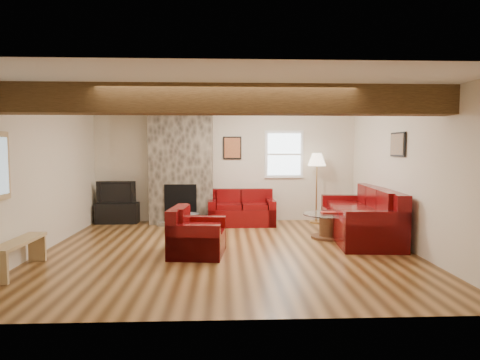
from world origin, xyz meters
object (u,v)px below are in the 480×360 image
(sofa_three, at_px, (359,213))
(tv_cabinet, at_px, (118,213))
(loveseat, at_px, (241,207))
(television, at_px, (117,192))
(armchair_red, at_px, (198,231))
(floor_lamp, at_px, (317,163))
(coffee_table, at_px, (328,226))

(sofa_three, distance_m, tv_cabinet, 5.23)
(loveseat, relative_size, tv_cabinet, 1.57)
(sofa_three, bearing_deg, television, -104.71)
(sofa_three, bearing_deg, armchair_red, -65.46)
(tv_cabinet, xyz_separation_m, floor_lamp, (4.50, -0.14, 1.12))
(tv_cabinet, bearing_deg, loveseat, -6.14)
(armchair_red, xyz_separation_m, coffee_table, (2.38, 1.09, -0.14))
(loveseat, distance_m, television, 2.83)
(armchair_red, relative_size, tv_cabinet, 1.01)
(loveseat, bearing_deg, coffee_table, -42.31)
(coffee_table, bearing_deg, loveseat, 138.02)
(tv_cabinet, bearing_deg, coffee_table, -21.45)
(armchair_red, xyz_separation_m, television, (-1.98, 2.80, 0.33))
(sofa_three, xyz_separation_m, floor_lamp, (-0.43, 1.60, 0.88))
(sofa_three, height_order, television, television)
(tv_cabinet, bearing_deg, television, 0.00)
(armchair_red, height_order, coffee_table, armchair_red)
(armchair_red, height_order, tv_cabinet, armchair_red)
(loveseat, bearing_deg, armchair_red, -108.19)
(loveseat, xyz_separation_m, armchair_red, (-0.81, -2.50, -0.01))
(tv_cabinet, height_order, television, television)
(tv_cabinet, distance_m, floor_lamp, 4.64)
(sofa_three, xyz_separation_m, armchair_red, (-2.95, -1.06, -0.09))
(armchair_red, height_order, floor_lamp, floor_lamp)
(coffee_table, bearing_deg, sofa_three, -2.78)
(armchair_red, xyz_separation_m, floor_lamp, (2.51, 2.66, 0.98))
(sofa_three, relative_size, tv_cabinet, 2.64)
(loveseat, bearing_deg, television, 173.54)
(television, bearing_deg, sofa_three, -19.45)
(sofa_three, relative_size, loveseat, 1.68)
(armchair_red, distance_m, coffee_table, 2.62)
(television, bearing_deg, armchair_red, -54.69)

